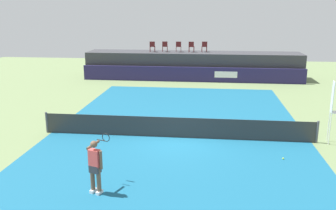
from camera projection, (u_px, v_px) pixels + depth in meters
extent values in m
plane|color=#6B7F51|center=(182.00, 119.00, 19.75)|extent=(48.00, 48.00, 0.00)
cube|color=#16597A|center=(176.00, 137.00, 16.86)|extent=(12.00, 22.00, 0.00)
cube|color=#231E4C|center=(192.00, 74.00, 29.69)|extent=(18.00, 0.20, 1.20)
cube|color=white|center=(226.00, 75.00, 29.27)|extent=(1.80, 0.02, 0.50)
cube|color=#38383D|center=(193.00, 65.00, 31.30)|extent=(18.00, 2.80, 2.20)
cylinder|color=#561919|center=(155.00, 49.00, 31.37)|extent=(0.04, 0.04, 0.44)
cylinder|color=#561919|center=(150.00, 49.00, 31.39)|extent=(0.04, 0.04, 0.44)
cylinder|color=#561919|center=(155.00, 50.00, 30.98)|extent=(0.04, 0.04, 0.44)
cylinder|color=#561919|center=(150.00, 49.00, 30.99)|extent=(0.04, 0.04, 0.44)
cube|color=#561919|center=(152.00, 46.00, 31.12)|extent=(0.47, 0.47, 0.03)
cube|color=#561919|center=(152.00, 44.00, 30.87)|extent=(0.44, 0.06, 0.42)
cylinder|color=#561919|center=(167.00, 49.00, 31.43)|extent=(0.04, 0.04, 0.44)
cylinder|color=#561919|center=(163.00, 49.00, 31.44)|extent=(0.04, 0.04, 0.44)
cylinder|color=#561919|center=(167.00, 49.00, 31.04)|extent=(0.04, 0.04, 0.44)
cylinder|color=#561919|center=(162.00, 49.00, 31.05)|extent=(0.04, 0.04, 0.44)
cube|color=#561919|center=(165.00, 46.00, 31.18)|extent=(0.47, 0.47, 0.03)
cube|color=#561919|center=(165.00, 44.00, 30.93)|extent=(0.44, 0.06, 0.42)
cylinder|color=#561919|center=(181.00, 49.00, 31.31)|extent=(0.04, 0.04, 0.44)
cylinder|color=#561919|center=(176.00, 49.00, 31.33)|extent=(0.04, 0.04, 0.44)
cylinder|color=#561919|center=(181.00, 50.00, 30.92)|extent=(0.04, 0.04, 0.44)
cylinder|color=#561919|center=(176.00, 50.00, 30.94)|extent=(0.04, 0.04, 0.44)
cube|color=#561919|center=(179.00, 47.00, 31.07)|extent=(0.46, 0.46, 0.03)
cube|color=#561919|center=(179.00, 44.00, 30.81)|extent=(0.44, 0.05, 0.42)
cylinder|color=#561919|center=(194.00, 49.00, 31.19)|extent=(0.04, 0.04, 0.44)
cylinder|color=#561919|center=(189.00, 49.00, 31.27)|extent=(0.04, 0.04, 0.44)
cylinder|color=#561919|center=(194.00, 50.00, 30.81)|extent=(0.04, 0.04, 0.44)
cylinder|color=#561919|center=(189.00, 50.00, 30.88)|extent=(0.04, 0.04, 0.44)
cube|color=#561919|center=(192.00, 47.00, 30.98)|extent=(0.48, 0.48, 0.03)
cube|color=#561919|center=(191.00, 44.00, 30.72)|extent=(0.44, 0.06, 0.42)
cylinder|color=#561919|center=(206.00, 49.00, 31.33)|extent=(0.04, 0.04, 0.44)
cylinder|color=#561919|center=(202.00, 49.00, 31.34)|extent=(0.04, 0.04, 0.44)
cylinder|color=#561919|center=(207.00, 50.00, 30.94)|extent=(0.04, 0.04, 0.44)
cylinder|color=#561919|center=(202.00, 50.00, 30.95)|extent=(0.04, 0.04, 0.44)
cube|color=#561919|center=(204.00, 47.00, 31.08)|extent=(0.48, 0.48, 0.03)
cube|color=#561919|center=(205.00, 44.00, 30.82)|extent=(0.44, 0.07, 0.42)
cylinder|color=white|center=(330.00, 129.00, 15.79)|extent=(0.04, 0.04, 1.40)
cylinder|color=white|center=(328.00, 126.00, 16.17)|extent=(0.04, 0.04, 1.40)
cube|color=white|center=(336.00, 112.00, 15.75)|extent=(0.50, 0.50, 0.03)
cube|color=white|center=(333.00, 97.00, 15.63)|extent=(0.09, 0.44, 1.33)
cube|color=#2D2D2D|center=(177.00, 127.00, 16.74)|extent=(12.40, 0.02, 0.95)
cylinder|color=#4C4C51|center=(47.00, 122.00, 17.42)|extent=(0.10, 0.10, 1.00)
cylinder|color=#4C4C51|center=(317.00, 132.00, 16.06)|extent=(0.10, 0.10, 1.00)
cube|color=white|center=(99.00, 192.00, 11.69)|extent=(0.20, 0.28, 0.10)
cylinder|color=brown|center=(99.00, 179.00, 11.57)|extent=(0.14, 0.14, 0.82)
cube|color=white|center=(93.00, 191.00, 11.79)|extent=(0.20, 0.28, 0.10)
cylinder|color=brown|center=(93.00, 178.00, 11.67)|extent=(0.14, 0.14, 0.82)
cube|color=#333338|center=(95.00, 169.00, 11.54)|extent=(0.39, 0.32, 0.24)
cube|color=#E54C47|center=(95.00, 158.00, 11.45)|extent=(0.41, 0.31, 0.56)
sphere|color=brown|center=(94.00, 144.00, 11.33)|extent=(0.22, 0.22, 0.22)
cylinder|color=brown|center=(101.00, 160.00, 11.35)|extent=(0.09, 0.09, 0.60)
cylinder|color=brown|center=(93.00, 145.00, 11.71)|extent=(0.28, 0.60, 0.14)
cylinder|color=black|center=(101.00, 140.00, 12.07)|extent=(0.29, 0.13, 0.03)
torus|color=black|center=(106.00, 137.00, 12.32)|extent=(0.30, 0.12, 0.30)
sphere|color=#D8EA33|center=(283.00, 158.00, 14.37)|extent=(0.07, 0.07, 0.07)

